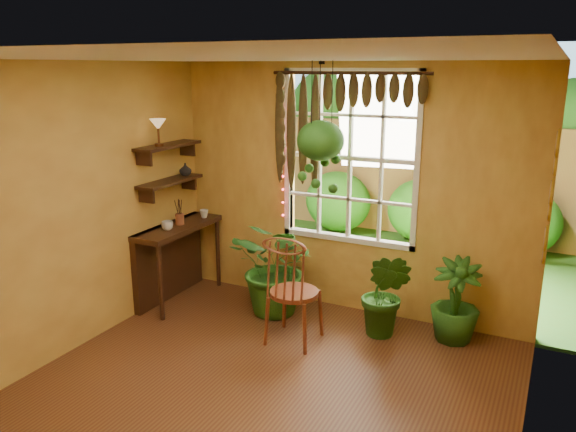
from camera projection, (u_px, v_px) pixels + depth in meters
name	position (u px, v px, depth m)	size (l,w,h in m)	color
floor	(244.00, 411.00, 4.44)	(4.50, 4.50, 0.00)	brown
ceiling	(236.00, 58.00, 3.75)	(4.50, 4.50, 0.00)	white
wall_back	(348.00, 191.00, 6.04)	(4.00, 4.00, 0.00)	gold
wall_left	(46.00, 218.00, 4.95)	(4.50, 4.50, 0.00)	gold
wall_right	(537.00, 298.00, 3.24)	(4.50, 4.50, 0.00)	gold
window	(350.00, 158.00, 5.98)	(1.52, 0.10, 1.86)	white
valance_vine	(340.00, 103.00, 5.76)	(1.70, 0.12, 1.10)	#321C0D
string_lights	(283.00, 150.00, 6.21)	(0.03, 0.03, 1.54)	#FF2633
wall_plates	(550.00, 200.00, 4.74)	(0.04, 0.32, 1.10)	#F9E6CC
counter_ledge	(172.00, 253.00, 6.51)	(0.40, 1.20, 0.90)	#321C0D
shelf_lower	(170.00, 181.00, 6.27)	(0.25, 0.90, 0.04)	#321C0D
shelf_upper	(168.00, 146.00, 6.17)	(0.25, 0.90, 0.04)	#321C0D
backyard	(452.00, 145.00, 9.96)	(14.00, 10.00, 12.00)	#305B1A
windsor_chair	(293.00, 307.00, 5.48)	(0.49, 0.52, 1.29)	brown
potted_plant_left	(278.00, 267.00, 6.08)	(0.97, 0.84, 1.08)	#154612
potted_plant_mid	(386.00, 295.00, 5.57)	(0.50, 0.40, 0.91)	#154612
potted_plant_right	(455.00, 301.00, 5.50)	(0.47, 0.47, 0.84)	#154612
hanging_basket	(321.00, 143.00, 5.64)	(0.48, 0.48, 1.31)	black
cup_a	(167.00, 226.00, 6.16)	(0.13, 0.13, 0.10)	silver
cup_b	(204.00, 214.00, 6.67)	(0.10, 0.10, 0.10)	beige
brush_jar	(179.00, 212.00, 6.36)	(0.10, 0.10, 0.37)	brown
shelf_vase	(185.00, 169.00, 6.49)	(0.14, 0.14, 0.15)	#B2AD99
tiffany_lamp	(158.00, 126.00, 5.95)	(0.17, 0.17, 0.29)	brown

